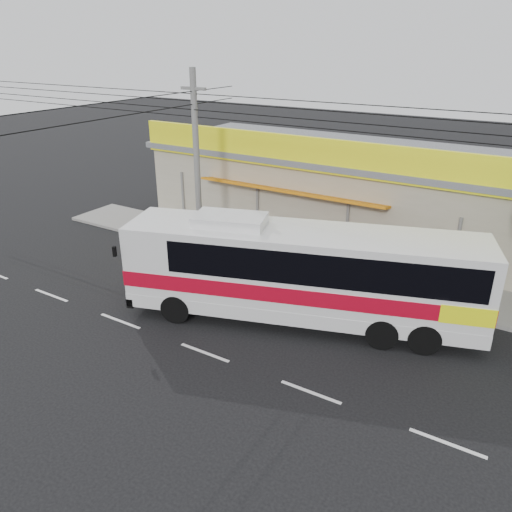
# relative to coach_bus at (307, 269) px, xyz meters

# --- Properties ---
(ground) EXTENTS (120.00, 120.00, 0.00)m
(ground) POSITION_rel_coach_bus_xyz_m (-1.96, -1.23, -2.14)
(ground) COLOR black
(ground) RESTS_ON ground
(sidewalk) EXTENTS (30.00, 3.20, 0.15)m
(sidewalk) POSITION_rel_coach_bus_xyz_m (-1.96, 4.77, -2.06)
(sidewalk) COLOR gray
(sidewalk) RESTS_ON ground
(lane_markings) EXTENTS (50.00, 0.12, 0.01)m
(lane_markings) POSITION_rel_coach_bus_xyz_m (-1.96, -3.73, -2.14)
(lane_markings) COLOR silver
(lane_markings) RESTS_ON ground
(storefront_building) EXTENTS (22.60, 9.20, 5.70)m
(storefront_building) POSITION_rel_coach_bus_xyz_m (-1.97, 10.31, 0.16)
(storefront_building) COLOR #9D967E
(storefront_building) RESTS_ON ground
(coach_bus) EXTENTS (13.18, 6.61, 4.00)m
(coach_bus) POSITION_rel_coach_bus_xyz_m (0.00, 0.00, 0.00)
(coach_bus) COLOR silver
(coach_bus) RESTS_ON ground
(motorbike_red) EXTENTS (2.02, 0.76, 1.05)m
(motorbike_red) POSITION_rel_coach_bus_xyz_m (-5.90, 3.47, -1.46)
(motorbike_red) COLOR maroon
(motorbike_red) RESTS_ON sidewalk
(motorbike_dark) EXTENTS (1.60, 0.48, 0.96)m
(motorbike_dark) POSITION_rel_coach_bus_xyz_m (-9.51, 3.47, -1.51)
(motorbike_dark) COLOR black
(motorbike_dark) RESTS_ON sidewalk
(utility_pole) EXTENTS (34.00, 14.00, 8.77)m
(utility_pole) POSITION_rel_coach_bus_xyz_m (-7.20, 2.97, 5.09)
(utility_pole) COLOR #5F5F5D
(utility_pole) RESTS_ON ground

